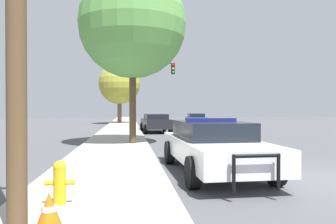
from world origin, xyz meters
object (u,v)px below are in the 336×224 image
at_px(traffic_light, 148,81).
at_px(car_background_midblock, 156,122).
at_px(tree_sidewalk_near, 133,25).
at_px(tree_sidewalk_far, 120,84).
at_px(traffic_cone, 49,210).
at_px(car_background_oncoming, 196,119).
at_px(police_car, 213,145).
at_px(fire_hydrant, 60,181).

relative_size(traffic_light, car_background_midblock, 1.31).
distance_m(tree_sidewalk_near, tree_sidewalk_far, 21.87).
bearing_deg(car_background_midblock, tree_sidewalk_far, 98.98).
distance_m(tree_sidewalk_far, traffic_cone, 32.86).
bearing_deg(car_background_oncoming, tree_sidewalk_near, 73.77).
height_order(police_car, tree_sidewalk_near, tree_sidewalk_near).
bearing_deg(tree_sidewalk_far, car_background_midblock, -77.57).
height_order(fire_hydrant, traffic_cone, fire_hydrant).
xyz_separation_m(fire_hydrant, car_background_midblock, (3.09, 18.03, 0.21)).
bearing_deg(tree_sidewalk_far, traffic_cone, -90.07).
bearing_deg(police_car, fire_hydrant, 39.53).
bearing_deg(police_car, tree_sidewalk_near, -74.29).
distance_m(fire_hydrant, tree_sidewalk_far, 31.71).
relative_size(police_car, traffic_light, 0.99).
distance_m(fire_hydrant, car_background_oncoming, 28.62).
relative_size(car_background_oncoming, tree_sidewalk_near, 0.54).
height_order(police_car, fire_hydrant, police_car).
relative_size(tree_sidewalk_far, traffic_cone, 13.84).
bearing_deg(traffic_light, fire_hydrant, -97.46).
bearing_deg(traffic_light, traffic_cone, -96.84).
height_order(fire_hydrant, tree_sidewalk_far, tree_sidewalk_far).
xyz_separation_m(police_car, traffic_light, (-0.66, 18.12, 3.23)).
relative_size(fire_hydrant, traffic_light, 0.13).
relative_size(police_car, traffic_cone, 11.20).
relative_size(car_background_oncoming, traffic_cone, 8.89).
bearing_deg(tree_sidewalk_far, police_car, -83.41).
bearing_deg(car_background_midblock, car_background_oncoming, 58.75).
height_order(police_car, traffic_cone, police_car).
height_order(tree_sidewalk_near, tree_sidewalk_far, tree_sidewalk_near).
relative_size(fire_hydrant, car_background_oncoming, 0.17).
bearing_deg(tree_sidewalk_near, tree_sidewalk_far, 93.15).
xyz_separation_m(traffic_light, tree_sidewalk_near, (-1.43, -11.48, 1.63)).
xyz_separation_m(police_car, fire_hydrant, (-3.42, -3.00, -0.23)).
distance_m(police_car, tree_sidewalk_near, 8.49).
relative_size(police_car, car_background_midblock, 1.30).
distance_m(fire_hydrant, traffic_cone, 1.15).
bearing_deg(tree_sidewalk_near, police_car, -72.56).
bearing_deg(traffic_light, car_background_oncoming, 50.11).
distance_m(fire_hydrant, car_background_midblock, 18.30).
relative_size(traffic_light, tree_sidewalk_far, 0.81).
distance_m(police_car, fire_hydrant, 4.56).
xyz_separation_m(tree_sidewalk_near, tree_sidewalk_far, (-1.20, 21.81, -1.08)).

